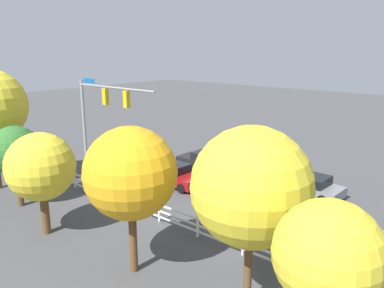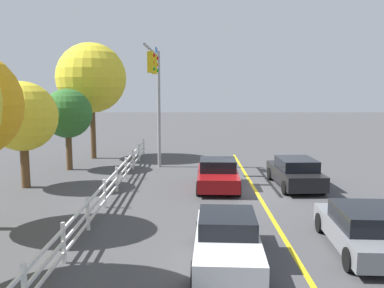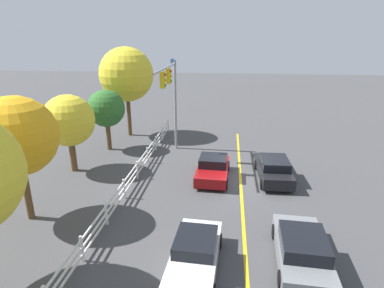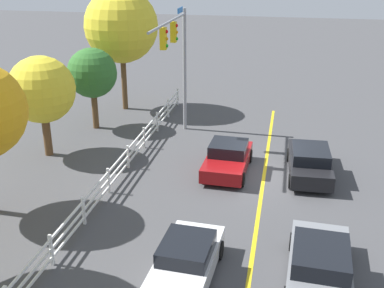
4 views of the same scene
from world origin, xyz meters
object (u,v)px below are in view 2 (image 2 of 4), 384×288
object	(u,v)px
car_3	(227,240)
tree_4	(68,114)
car_0	(365,229)
tree_0	(91,78)
tree_2	(22,117)
car_2	(295,173)
car_1	(218,175)

from	to	relation	value
car_3	tree_4	bearing A→B (deg)	-144.48
car_0	tree_0	distance (m)	20.33
car_3	tree_2	size ratio (longest dim) A/B	0.86
tree_0	tree_4	distance (m)	4.46
car_2	car_3	distance (m)	9.48
car_1	tree_0	distance (m)	12.44
car_2	tree_4	xyz separation A→B (m)	(4.13, 12.15, 2.58)
car_1	tree_4	bearing A→B (deg)	-115.82
car_3	tree_0	bearing A→B (deg)	-152.35
tree_2	tree_4	bearing A→B (deg)	-10.83
car_0	car_2	xyz separation A→B (m)	(7.83, 0.12, 0.04)
tree_0	tree_2	distance (m)	8.52
car_0	car_3	bearing A→B (deg)	103.46
car_0	tree_2	xyz separation A→B (m)	(7.68, 13.09, 2.76)
car_1	tree_0	size ratio (longest dim) A/B	0.53
car_3	tree_2	xyz separation A→B (m)	(8.44, 8.99, 2.77)
car_0	tree_2	world-z (taller)	tree_2
car_0	car_3	size ratio (longest dim) A/B	1.02
car_2	tree_4	size ratio (longest dim) A/B	0.94
car_0	car_2	world-z (taller)	car_2
car_1	tree_0	xyz separation A→B (m)	(8.34, 7.93, 4.73)
car_3	tree_0	xyz separation A→B (m)	(16.63, 7.70, 4.75)
car_0	tree_0	world-z (taller)	tree_0
car_1	tree_0	bearing A→B (deg)	-134.44
car_1	tree_2	world-z (taller)	tree_2
car_1	car_3	world-z (taller)	car_1
car_0	car_3	xyz separation A→B (m)	(-0.77, 4.10, -0.02)
car_0	car_1	bearing A→B (deg)	30.05
car_1	car_0	bearing A→B (deg)	29.20
car_0	car_3	world-z (taller)	car_0
car_0	car_1	world-z (taller)	car_1
tree_2	car_0	bearing A→B (deg)	-120.38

